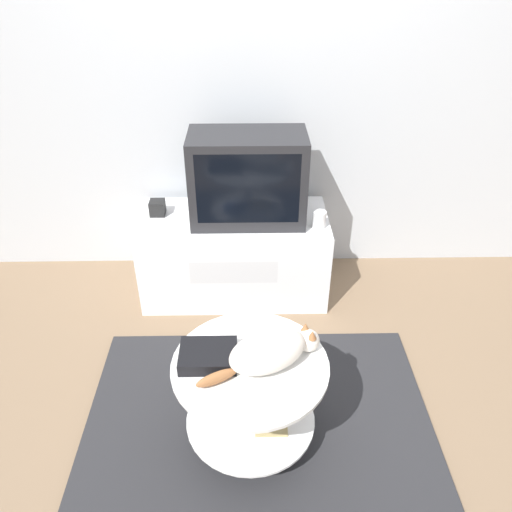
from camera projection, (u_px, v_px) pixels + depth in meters
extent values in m
plane|color=#7F664C|center=(259.00, 432.00, 2.36)|extent=(12.00, 12.00, 0.00)
cube|color=silver|center=(254.00, 71.00, 2.87)|extent=(8.00, 0.05, 2.60)
cube|color=#28282B|center=(259.00, 431.00, 2.36)|extent=(1.65, 1.30, 0.02)
cube|color=white|center=(235.00, 254.00, 3.15)|extent=(1.14, 0.54, 0.53)
cube|color=silver|center=(234.00, 272.00, 2.90)|extent=(0.51, 0.01, 0.15)
cube|color=#232326|center=(248.00, 178.00, 2.85)|extent=(0.66, 0.35, 0.52)
cube|color=black|center=(248.00, 190.00, 2.70)|extent=(0.57, 0.01, 0.41)
cube|color=black|center=(157.00, 208.00, 3.01)|extent=(0.09, 0.09, 0.09)
cylinder|color=white|center=(319.00, 220.00, 2.88)|extent=(0.08, 0.08, 0.10)
cylinder|color=#B2B2B7|center=(251.00, 437.00, 2.31)|extent=(0.27, 0.27, 0.01)
cylinder|color=#B7B7BC|center=(250.00, 404.00, 2.19)|extent=(0.04, 0.04, 0.47)
cylinder|color=white|center=(251.00, 418.00, 2.24)|extent=(0.57, 0.57, 0.01)
cylinder|color=white|center=(250.00, 365.00, 2.05)|extent=(0.65, 0.65, 0.02)
cube|color=#2D478C|center=(227.00, 410.00, 2.25)|extent=(0.17, 0.12, 0.03)
cube|color=tan|center=(271.00, 425.00, 2.19)|extent=(0.14, 0.11, 0.01)
cube|color=black|center=(208.00, 356.00, 2.04)|extent=(0.24, 0.18, 0.06)
ellipsoid|color=silver|center=(268.00, 351.00, 2.00)|extent=(0.39, 0.32, 0.15)
sphere|color=silver|center=(308.00, 340.00, 2.09)|extent=(0.10, 0.10, 0.10)
cone|color=#996038|center=(305.00, 327.00, 2.08)|extent=(0.04, 0.04, 0.04)
cone|color=#996038|center=(312.00, 335.00, 2.04)|extent=(0.04, 0.04, 0.04)
ellipsoid|color=#996038|center=(217.00, 378.00, 1.94)|extent=(0.17, 0.11, 0.05)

